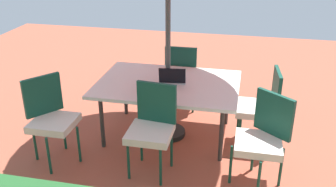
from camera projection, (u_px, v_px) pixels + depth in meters
ground_plane at (168, 135)px, 4.98m from camera, size 10.00×10.00×0.02m
dining_table at (168, 86)px, 4.70m from camera, size 1.72×1.20×0.73m
chair_northeast at (51, 116)px, 4.25m from camera, size 0.58×0.58×0.98m
chair_south at (182, 73)px, 5.46m from camera, size 0.46×0.46×0.98m
chair_west at (262, 104)px, 4.52m from camera, size 0.48×0.47×0.98m
chair_north at (152, 125)px, 4.05m from camera, size 0.47×0.48×0.98m
chair_northwest at (263, 137)px, 3.84m from camera, size 0.58×0.58×0.98m
laptop at (173, 79)px, 4.67m from camera, size 0.35×0.28×0.21m
cup at (140, 85)px, 4.48m from camera, size 0.07×0.07×0.09m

